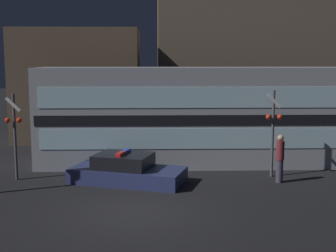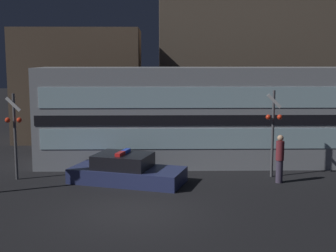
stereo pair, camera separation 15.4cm
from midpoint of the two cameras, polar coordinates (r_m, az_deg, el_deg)
ground_plane at (r=14.58m, az=-4.36°, el=-10.37°), size 120.00×120.00×0.00m
train at (r=20.68m, az=4.00°, el=1.23°), size 14.34×2.93×4.26m
police_car at (r=17.79m, az=-5.33°, el=-5.49°), size 4.59×3.05×1.20m
pedestrian at (r=18.07m, az=13.25°, el=-3.83°), size 0.31×0.31×1.82m
crossing_signal_near at (r=18.70m, az=12.46°, el=-0.21°), size 0.64×0.27×3.43m
crossing_signal_far at (r=18.74m, az=-18.43°, el=-0.58°), size 0.64×0.27×3.33m
building_left at (r=27.39m, az=-11.02°, el=4.94°), size 6.93×4.23×6.28m
building_center at (r=29.65m, az=8.35°, el=8.05°), size 9.94×6.71×9.18m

